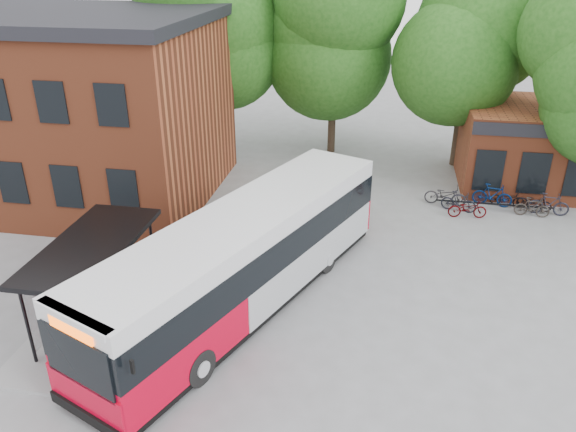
% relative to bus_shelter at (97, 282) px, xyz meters
% --- Properties ---
extents(ground, '(100.00, 100.00, 0.00)m').
position_rel_bus_shelter_xyz_m(ground, '(4.50, 1.00, -1.45)').
color(ground, slate).
extents(station_building, '(18.40, 10.40, 8.50)m').
position_rel_bus_shelter_xyz_m(station_building, '(-8.50, 10.00, 2.80)').
color(station_building, brown).
rests_on(station_building, ground).
extents(bus_shelter, '(3.60, 7.00, 2.90)m').
position_rel_bus_shelter_xyz_m(bus_shelter, '(0.00, 0.00, 0.00)').
color(bus_shelter, black).
rests_on(bus_shelter, ground).
extents(bike_rail, '(5.20, 0.10, 0.38)m').
position_rel_bus_shelter_xyz_m(bike_rail, '(13.78, 11.00, -1.26)').
color(bike_rail, black).
rests_on(bike_rail, ground).
extents(tree_0, '(7.92, 7.92, 11.00)m').
position_rel_bus_shelter_xyz_m(tree_0, '(-1.50, 17.00, 4.05)').
color(tree_0, '#1D4C14').
rests_on(tree_0, ground).
extents(tree_1, '(7.92, 7.92, 10.40)m').
position_rel_bus_shelter_xyz_m(tree_1, '(5.50, 18.00, 3.75)').
color(tree_1, '#1D4C14').
rests_on(tree_1, ground).
extents(tree_2, '(7.92, 7.92, 11.00)m').
position_rel_bus_shelter_xyz_m(tree_2, '(12.50, 17.00, 4.05)').
color(tree_2, '#1D4C14').
rests_on(tree_2, ground).
extents(city_bus, '(7.84, 13.47, 3.41)m').
position_rel_bus_shelter_xyz_m(city_bus, '(4.40, 1.80, 0.25)').
color(city_bus, red).
rests_on(city_bus, ground).
extents(bicycle_0, '(1.97, 0.87, 1.00)m').
position_rel_bus_shelter_xyz_m(bicycle_0, '(11.62, 11.33, -0.95)').
color(bicycle_0, '#2C2B2F').
rests_on(bicycle_0, ground).
extents(bicycle_1, '(1.65, 0.83, 0.96)m').
position_rel_bus_shelter_xyz_m(bicycle_1, '(12.18, 10.69, -0.97)').
color(bicycle_1, black).
rests_on(bicycle_1, ground).
extents(bicycle_2, '(1.74, 0.74, 0.89)m').
position_rel_bus_shelter_xyz_m(bicycle_2, '(12.50, 10.07, -1.00)').
color(bicycle_2, '#420507').
rests_on(bicycle_2, ground).
extents(bicycle_3, '(1.87, 0.85, 1.09)m').
position_rel_bus_shelter_xyz_m(bicycle_3, '(13.78, 11.60, -0.91)').
color(bicycle_3, '#061E4D').
rests_on(bicycle_3, ground).
extents(bicycle_4, '(1.62, 0.82, 0.81)m').
position_rel_bus_shelter_xyz_m(bicycle_4, '(14.48, 11.68, -1.04)').
color(bicycle_4, black).
rests_on(bicycle_4, ground).
extents(bicycle_5, '(1.55, 0.56, 0.91)m').
position_rel_bus_shelter_xyz_m(bicycle_5, '(15.38, 10.70, -0.99)').
color(bicycle_5, '#362F2B').
rests_on(bicycle_5, ground).
extents(bicycle_6, '(1.62, 0.97, 0.81)m').
position_rel_bus_shelter_xyz_m(bicycle_6, '(15.63, 11.47, -1.05)').
color(bicycle_6, black).
rests_on(bicycle_6, ground).
extents(bicycle_7, '(1.80, 0.66, 1.06)m').
position_rel_bus_shelter_xyz_m(bicycle_7, '(16.15, 11.03, -0.92)').
color(bicycle_7, '#20212C').
rests_on(bicycle_7, ground).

